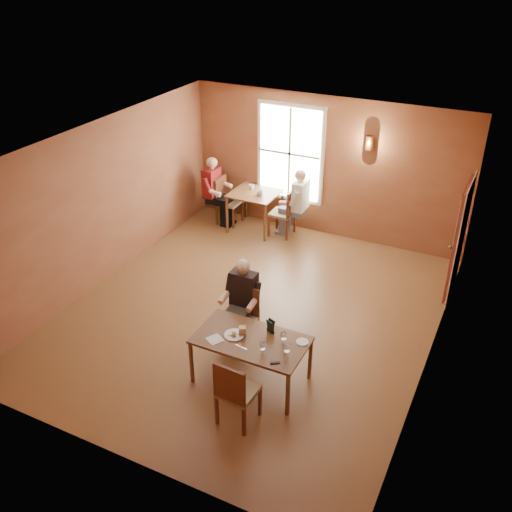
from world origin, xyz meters
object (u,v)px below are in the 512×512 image
at_px(chair_diner_white, 282,212).
at_px(chair_empty, 238,390).
at_px(main_table, 251,360).
at_px(diner_main, 240,311).
at_px(second_table, 255,210).
at_px(chair_diner_maroon, 229,201).
at_px(diner_maroon, 228,192).
at_px(chair_diner_main, 241,320).
at_px(diner_white, 284,204).

bearing_deg(chair_diner_white, chair_empty, -162.01).
bearing_deg(main_table, diner_main, 128.88).
bearing_deg(second_table, diner_main, -66.84).
bearing_deg(second_table, chair_empty, -65.88).
bearing_deg(chair_diner_maroon, diner_maroon, -90.00).
relative_size(chair_diner_main, diner_maroon, 0.67).
xyz_separation_m(main_table, chair_empty, (0.21, -0.78, 0.15)).
relative_size(diner_main, diner_maroon, 0.92).
xyz_separation_m(chair_empty, second_table, (-2.37, 5.29, -0.09)).
height_order(diner_main, chair_diner_white, diner_main).
bearing_deg(diner_maroon, diner_main, 31.09).
bearing_deg(chair_diner_main, chair_diner_maroon, -59.04).
xyz_separation_m(second_table, chair_diner_maroon, (-0.65, 0.00, 0.10)).
bearing_deg(diner_white, chair_diner_white, 90.00).
bearing_deg(chair_diner_white, main_table, -161.45).
xyz_separation_m(diner_main, chair_diner_maroon, (-2.31, 3.88, -0.15)).
xyz_separation_m(main_table, chair_diner_maroon, (-2.81, 4.50, 0.16)).
bearing_deg(chair_diner_maroon, chair_empty, 29.71).
bearing_deg(chair_empty, chair_diner_maroon, 123.04).
relative_size(diner_white, diner_maroon, 0.99).
xyz_separation_m(diner_main, chair_empty, (0.71, -1.40, -0.16)).
relative_size(chair_diner_main, chair_diner_maroon, 0.93).
bearing_deg(second_table, chair_diner_maroon, 180.00).
bearing_deg(diner_maroon, chair_diner_main, 31.29).
bearing_deg(chair_diner_main, chair_empty, 116.21).
bearing_deg(diner_white, diner_maroon, 90.00).
distance_m(chair_empty, chair_diner_white, 5.56).
bearing_deg(chair_diner_main, diner_maroon, -58.71).
distance_m(diner_main, second_table, 4.23).
height_order(chair_diner_main, diner_white, diner_white).
distance_m(chair_diner_main, chair_diner_white, 3.98).
bearing_deg(chair_diner_maroon, second_table, 90.00).
xyz_separation_m(chair_diner_main, chair_empty, (0.71, -1.43, 0.03)).
bearing_deg(chair_diner_maroon, chair_diner_white, 90.00).
distance_m(diner_main, diner_maroon, 4.53).
relative_size(chair_diner_main, chair_empty, 0.95).
distance_m(main_table, chair_empty, 0.82).
bearing_deg(diner_maroon, diner_white, 90.00).
xyz_separation_m(chair_diner_main, diner_white, (-0.98, 3.85, 0.24)).
bearing_deg(main_table, chair_diner_white, 108.55).
distance_m(chair_empty, second_table, 5.79).
bearing_deg(second_table, main_table, -64.36).
relative_size(diner_main, chair_empty, 1.31).
height_order(main_table, diner_maroon, diner_maroon).
bearing_deg(main_table, chair_diner_maroon, 121.98).
bearing_deg(chair_diner_maroon, diner_white, 90.00).
xyz_separation_m(diner_white, chair_diner_maroon, (-1.33, 0.00, -0.20)).
xyz_separation_m(chair_diner_maroon, diner_maroon, (-0.03, 0.00, 0.21)).
xyz_separation_m(main_table, diner_white, (-1.48, 4.50, 0.36)).
bearing_deg(chair_diner_main, diner_main, 90.00).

